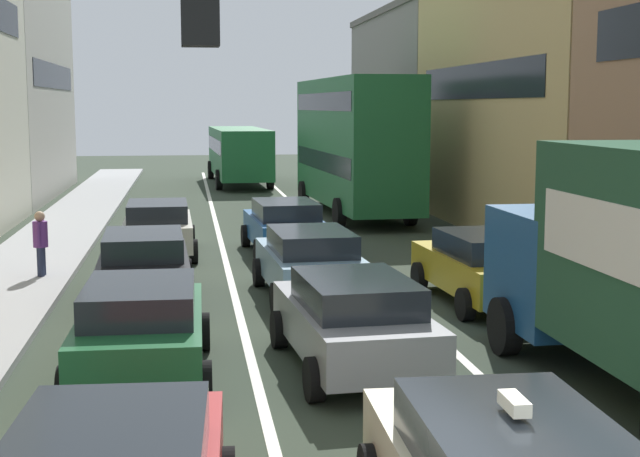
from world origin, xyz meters
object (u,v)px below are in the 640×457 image
object	(u,v)px
wagon_left_lane_second	(141,327)
sedan_right_lane_behind_truck	(484,266)
bus_mid_queue_primary	(354,140)
sedan_left_lane_fourth	(158,227)
coupe_centre_lane_fourth	(285,225)
sedan_centre_lane_second	(354,320)
hatchback_centre_lane_third	(310,261)
bus_far_queue_secondary	(239,150)
sedan_left_lane_third	(144,265)
pedestrian_near_kerb	(41,242)

from	to	relation	value
wagon_left_lane_second	sedan_right_lane_behind_truck	distance (m)	8.08
bus_mid_queue_primary	sedan_left_lane_fourth	bearing A→B (deg)	137.35
coupe_centre_lane_fourth	sedan_left_lane_fourth	world-z (taller)	same
sedan_centre_lane_second	sedan_left_lane_fourth	bearing A→B (deg)	12.21
hatchback_centre_lane_third	wagon_left_lane_second	bearing A→B (deg)	146.01
sedan_left_lane_fourth	bus_far_queue_secondary	size ratio (longest dim) A/B	0.41
sedan_right_lane_behind_truck	sedan_left_lane_third	bearing A→B (deg)	77.92
bus_far_queue_secondary	pedestrian_near_kerb	world-z (taller)	bus_far_queue_secondary
bus_mid_queue_primary	sedan_left_lane_third	bearing A→B (deg)	151.00
coupe_centre_lane_fourth	bus_far_queue_secondary	distance (m)	22.88
sedan_right_lane_behind_truck	coupe_centre_lane_fourth	bearing A→B (deg)	23.18
hatchback_centre_lane_third	pedestrian_near_kerb	size ratio (longest dim) A/B	2.64
hatchback_centre_lane_third	coupe_centre_lane_fourth	size ratio (longest dim) A/B	1.00
sedan_centre_lane_second	hatchback_centre_lane_third	world-z (taller)	same
bus_mid_queue_primary	pedestrian_near_kerb	xyz separation A→B (m)	(-9.57, -11.73, -1.88)
sedan_right_lane_behind_truck	pedestrian_near_kerb	xyz separation A→B (m)	(-9.48, 3.76, 0.15)
wagon_left_lane_second	bus_mid_queue_primary	size ratio (longest dim) A/B	0.41
wagon_left_lane_second	bus_mid_queue_primary	bearing A→B (deg)	-18.30
sedan_left_lane_third	sedan_left_lane_fourth	bearing A→B (deg)	-2.88
bus_far_queue_secondary	sedan_left_lane_third	bearing A→B (deg)	171.04
wagon_left_lane_second	bus_far_queue_secondary	size ratio (longest dim) A/B	0.41
bus_far_queue_secondary	pedestrian_near_kerb	size ratio (longest dim) A/B	6.37
hatchback_centre_lane_third	coupe_centre_lane_fourth	world-z (taller)	same
coupe_centre_lane_fourth	bus_mid_queue_primary	xyz separation A→B (m)	(3.51, 8.55, 2.03)
sedan_centre_lane_second	coupe_centre_lane_fourth	xyz separation A→B (m)	(0.14, 11.30, 0.00)
sedan_centre_lane_second	wagon_left_lane_second	bearing A→B (deg)	86.31
coupe_centre_lane_fourth	bus_far_queue_secondary	size ratio (longest dim) A/B	0.42
sedan_centre_lane_second	bus_mid_queue_primary	world-z (taller)	bus_mid_queue_primary
sedan_centre_lane_second	coupe_centre_lane_fourth	distance (m)	11.30
wagon_left_lane_second	sedan_left_lane_fourth	bearing A→B (deg)	1.29
coupe_centre_lane_fourth	sedan_right_lane_behind_truck	bearing A→B (deg)	-156.90
sedan_left_lane_fourth	bus_mid_queue_primary	distance (m)	11.07
wagon_left_lane_second	hatchback_centre_lane_third	distance (m)	6.31
hatchback_centre_lane_third	bus_mid_queue_primary	distance (m)	15.05
wagon_left_lane_second	hatchback_centre_lane_third	size ratio (longest dim) A/B	0.99
sedan_right_lane_behind_truck	bus_far_queue_secondary	bearing A→B (deg)	3.46
sedan_centre_lane_second	bus_far_queue_secondary	size ratio (longest dim) A/B	0.42
sedan_left_lane_fourth	bus_far_queue_secondary	world-z (taller)	bus_far_queue_secondary
hatchback_centre_lane_third	sedan_left_lane_fourth	bearing A→B (deg)	26.21
wagon_left_lane_second	sedan_left_lane_fourth	size ratio (longest dim) A/B	1.00
bus_mid_queue_primary	hatchback_centre_lane_third	bearing A→B (deg)	163.27
sedan_centre_lane_second	hatchback_centre_lane_third	xyz separation A→B (m)	(0.04, 5.38, 0.00)
pedestrian_near_kerb	sedan_right_lane_behind_truck	bearing A→B (deg)	162.47
wagon_left_lane_second	hatchback_centre_lane_third	xyz separation A→B (m)	(3.28, 5.39, 0.00)
pedestrian_near_kerb	wagon_left_lane_second	bearing A→B (deg)	112.39
sedan_left_lane_fourth	sedan_centre_lane_second	bearing A→B (deg)	-164.88
sedan_left_lane_fourth	bus_far_queue_secondary	bearing A→B (deg)	-9.81
sedan_left_lane_third	sedan_left_lane_fourth	world-z (taller)	same
bus_mid_queue_primary	pedestrian_near_kerb	size ratio (longest dim) A/B	6.39
bus_far_queue_secondary	bus_mid_queue_primary	bearing A→B (deg)	-168.12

